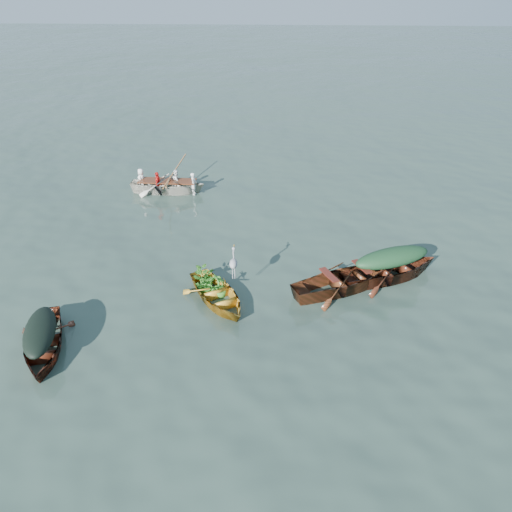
{
  "coord_description": "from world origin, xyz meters",
  "views": [
    {
      "loc": [
        1.16,
        -10.21,
        8.12
      ],
      "look_at": [
        0.54,
        2.61,
        0.5
      ],
      "focal_mm": 35.0,
      "sensor_mm": 36.0,
      "label": 1
    }
  ],
  "objects_px": {
    "dark_covered_boat": "(45,351)",
    "open_wooden_boat": "(344,290)",
    "yellow_dinghy": "(218,302)",
    "green_tarp_boat": "(389,279)",
    "rowed_boat": "(168,192)",
    "heron": "(234,268)"
  },
  "relations": [
    {
      "from": "green_tarp_boat",
      "to": "heron",
      "type": "height_order",
      "value": "heron"
    },
    {
      "from": "yellow_dinghy",
      "to": "open_wooden_boat",
      "type": "xyz_separation_m",
      "value": [
        3.54,
        0.76,
        0.0
      ]
    },
    {
      "from": "dark_covered_boat",
      "to": "green_tarp_boat",
      "type": "bearing_deg",
      "value": 5.54
    },
    {
      "from": "rowed_boat",
      "to": "heron",
      "type": "relative_size",
      "value": 4.55
    },
    {
      "from": "dark_covered_boat",
      "to": "yellow_dinghy",
      "type": "bearing_deg",
      "value": 12.75
    },
    {
      "from": "heron",
      "to": "yellow_dinghy",
      "type": "bearing_deg",
      "value": -174.81
    },
    {
      "from": "green_tarp_boat",
      "to": "rowed_boat",
      "type": "distance_m",
      "value": 9.86
    },
    {
      "from": "green_tarp_boat",
      "to": "heron",
      "type": "distance_m",
      "value": 4.71
    },
    {
      "from": "yellow_dinghy",
      "to": "heron",
      "type": "bearing_deg",
      "value": 5.19
    },
    {
      "from": "open_wooden_boat",
      "to": "yellow_dinghy",
      "type": "bearing_deg",
      "value": 75.69
    },
    {
      "from": "yellow_dinghy",
      "to": "green_tarp_boat",
      "type": "bearing_deg",
      "value": -17.75
    },
    {
      "from": "heron",
      "to": "dark_covered_boat",
      "type": "bearing_deg",
      "value": 176.84
    },
    {
      "from": "green_tarp_boat",
      "to": "dark_covered_boat",
      "type": "bearing_deg",
      "value": 88.02
    },
    {
      "from": "rowed_boat",
      "to": "heron",
      "type": "bearing_deg",
      "value": -153.39
    },
    {
      "from": "open_wooden_boat",
      "to": "rowed_boat",
      "type": "bearing_deg",
      "value": 17.51
    },
    {
      "from": "rowed_boat",
      "to": "green_tarp_boat",
      "type": "bearing_deg",
      "value": -126.11
    },
    {
      "from": "green_tarp_boat",
      "to": "rowed_boat",
      "type": "bearing_deg",
      "value": 28.35
    },
    {
      "from": "dark_covered_boat",
      "to": "open_wooden_boat",
      "type": "xyz_separation_m",
      "value": [
        7.49,
        2.96,
        0.0
      ]
    },
    {
      "from": "yellow_dinghy",
      "to": "dark_covered_boat",
      "type": "distance_m",
      "value": 4.52
    },
    {
      "from": "open_wooden_boat",
      "to": "dark_covered_boat",
      "type": "bearing_deg",
      "value": 85.17
    },
    {
      "from": "yellow_dinghy",
      "to": "green_tarp_boat",
      "type": "relative_size",
      "value": 0.72
    },
    {
      "from": "open_wooden_boat",
      "to": "rowed_boat",
      "type": "xyz_separation_m",
      "value": [
        -6.41,
        6.65,
        0.0
      ]
    }
  ]
}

